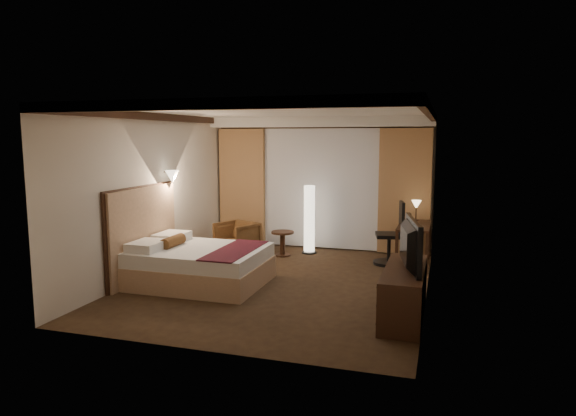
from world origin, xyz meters
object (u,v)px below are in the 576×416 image
(office_chair, at_px, (389,233))
(television, at_px, (403,242))
(floor_lamp, at_px, (309,219))
(desk, at_px, (414,245))
(dresser, at_px, (404,292))
(bed, at_px, (200,266))
(side_table, at_px, (283,244))
(armchair, at_px, (237,236))

(office_chair, relative_size, television, 0.98)
(floor_lamp, distance_m, desk, 2.11)
(floor_lamp, xyz_separation_m, dresser, (2.10, -3.18, -0.36))
(bed, height_order, side_table, bed)
(bed, relative_size, armchair, 2.82)
(bed, distance_m, desk, 3.83)
(floor_lamp, xyz_separation_m, office_chair, (1.61, -0.44, -0.10))
(armchair, height_order, dresser, armchair)
(dresser, bearing_deg, office_chair, 100.02)
(dresser, bearing_deg, desk, 91.03)
(side_table, distance_m, office_chair, 2.08)
(side_table, height_order, floor_lamp, floor_lamp)
(desk, height_order, office_chair, office_chair)
(side_table, xyz_separation_m, desk, (2.49, -0.02, 0.13))
(armchair, relative_size, television, 0.60)
(floor_lamp, bearing_deg, desk, -10.77)
(armchair, relative_size, side_table, 1.46)
(dresser, bearing_deg, bed, 169.52)
(armchair, distance_m, dresser, 4.37)
(bed, xyz_separation_m, floor_lamp, (1.10, 2.58, 0.39))
(side_table, bearing_deg, armchair, -172.81)
(bed, height_order, television, television)
(side_table, distance_m, floor_lamp, 0.73)
(office_chair, xyz_separation_m, television, (0.45, -2.74, 0.41))
(side_table, xyz_separation_m, television, (2.51, -2.81, 0.74))
(side_table, relative_size, desk, 0.39)
(side_table, bearing_deg, dresser, -47.87)
(desk, xyz_separation_m, television, (0.02, -2.79, 0.61))
(side_table, height_order, television, television)
(bed, xyz_separation_m, dresser, (3.19, -0.59, 0.03))
(floor_lamp, bearing_deg, armchair, -160.30)
(television, bearing_deg, dresser, -101.18)
(bed, bearing_deg, armchair, 96.96)
(side_table, bearing_deg, floor_lamp, 39.97)
(side_table, relative_size, dresser, 0.29)
(bed, relative_size, television, 1.69)
(dresser, xyz_separation_m, television, (-0.03, 0.00, 0.66))
(floor_lamp, xyz_separation_m, desk, (2.05, -0.39, -0.31))
(side_table, bearing_deg, bed, -106.47)
(side_table, xyz_separation_m, floor_lamp, (0.44, 0.37, 0.44))
(office_chair, bearing_deg, desk, -5.21)
(office_chair, height_order, dresser, office_chair)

